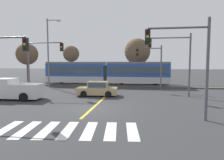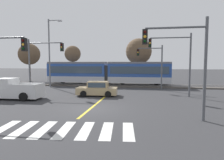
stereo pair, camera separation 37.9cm
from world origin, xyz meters
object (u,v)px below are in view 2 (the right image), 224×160
traffic_light_far_right (153,60)px  bare_tree_west (73,54)px  light_rail_tram (108,72)px  bare_tree_east (139,52)px  bare_tree_far_west (29,54)px  traffic_light_mid_left (41,57)px  pickup_truck (13,90)px  sedan_crossing (97,89)px  traffic_light_mid_right (176,55)px  traffic_light_near_right (183,54)px  street_lamp_west (50,49)px

traffic_light_far_right → bare_tree_west: bearing=150.6°
light_rail_tram → bare_tree_east: (4.48, 3.92, 3.29)m
bare_tree_far_west → bare_tree_west: 8.92m
traffic_light_far_right → bare_tree_west: (-13.63, 7.69, 1.23)m
bare_tree_far_west → bare_tree_east: (20.39, -0.83, 0.26)m
bare_tree_far_west → bare_tree_east: bare_tree_east is taller
traffic_light_mid_left → bare_tree_west: (-1.07, 12.72, 0.92)m
light_rail_tram → pickup_truck: bearing=-118.5°
sedan_crossing → traffic_light_mid_right: traffic_light_mid_right is taller
sedan_crossing → pickup_truck: 8.18m
traffic_light_near_right → street_lamp_west: (-15.55, 14.08, 1.38)m
bare_tree_east → bare_tree_west: bearing=180.0°
bare_tree_far_west → bare_tree_east: size_ratio=0.94×
traffic_light_near_right → bare_tree_far_west: 32.49m
traffic_light_mid_right → street_lamp_west: 17.23m
pickup_truck → bare_tree_east: (11.31, 16.51, 4.49)m
bare_tree_far_west → traffic_light_mid_left: bearing=-53.7°
sedan_crossing → bare_tree_far_west: 22.32m
traffic_light_mid_right → street_lamp_west: size_ratio=0.67×
sedan_crossing → bare_tree_east: (3.75, 13.38, 4.64)m
bare_tree_east → sedan_crossing: bearing=-105.6°
traffic_light_far_right → sedan_crossing: bearing=-135.9°
traffic_light_mid_left → traffic_light_mid_right: bearing=0.9°
sedan_crossing → traffic_light_far_right: bearing=44.1°
sedan_crossing → traffic_light_near_right: (7.21, -7.82, 3.27)m
pickup_truck → bare_tree_far_west: 20.03m
traffic_light_far_right → street_lamp_west: (-14.21, 0.57, 1.59)m
bare_tree_far_west → bare_tree_east: 20.41m
traffic_light_mid_left → street_lamp_west: (-1.65, 5.60, 1.27)m
traffic_light_far_right → light_rail_tram: bearing=150.3°
sedan_crossing → bare_tree_west: size_ratio=0.67×
bare_tree_west → bare_tree_far_west: bearing=174.7°
sedan_crossing → street_lamp_west: size_ratio=0.45×
light_rail_tram → bare_tree_west: bare_tree_west is taller
light_rail_tram → traffic_light_mid_right: (8.72, -8.56, 2.22)m
traffic_light_far_right → bare_tree_east: (-2.12, 7.69, 1.58)m
traffic_light_far_right → bare_tree_east: bare_tree_east is taller
street_lamp_west → bare_tree_far_west: size_ratio=1.35×
traffic_light_near_right → street_lamp_west: street_lamp_west is taller
traffic_light_mid_right → street_lamp_west: (-16.33, 5.37, 1.08)m
light_rail_tram → street_lamp_west: bearing=-157.2°
sedan_crossing → traffic_light_near_right: bearing=-47.3°
bare_tree_east → bare_tree_far_west: bearing=177.7°
sedan_crossing → bare_tree_far_west: (-16.64, 14.21, 4.37)m
street_lamp_west → bare_tree_west: (0.58, 7.12, -0.35)m
traffic_light_mid_right → sedan_crossing: bearing=-173.6°
traffic_light_mid_left → bare_tree_east: size_ratio=0.82×
traffic_light_mid_left → traffic_light_mid_right: (14.68, 0.23, 0.19)m
traffic_light_near_right → bare_tree_far_west: bare_tree_far_west is taller
bare_tree_far_west → pickup_truck: bearing=-62.4°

